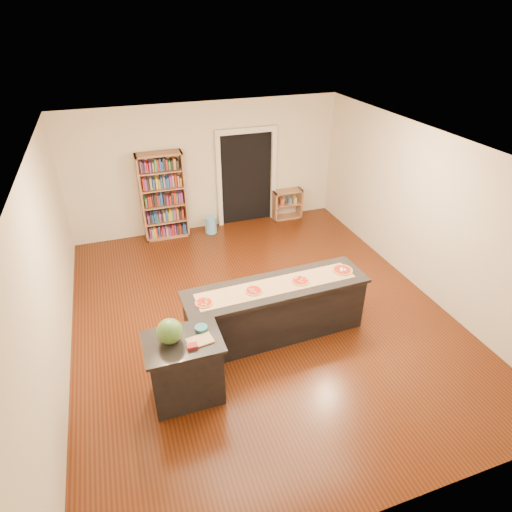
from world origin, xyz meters
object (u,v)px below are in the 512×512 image
object	(u,v)px
side_counter	(186,369)
low_shelf	(287,204)
watermelon	(170,331)
kitchen_island	(276,310)
bookshelf	(163,197)
waste_bin	(211,225)

from	to	relation	value
side_counter	low_shelf	world-z (taller)	side_counter
watermelon	kitchen_island	bearing A→B (deg)	23.64
kitchen_island	watermelon	distance (m)	1.94
kitchen_island	low_shelf	size ratio (longest dim) A/B	3.96
kitchen_island	bookshelf	bearing A→B (deg)	103.85
side_counter	waste_bin	xyz separation A→B (m)	(1.42, 4.48, -0.29)
bookshelf	kitchen_island	bearing A→B (deg)	-74.31
kitchen_island	side_counter	world-z (taller)	side_counter
waste_bin	watermelon	bearing A→B (deg)	-109.34
kitchen_island	side_counter	bearing A→B (deg)	-155.31
low_shelf	waste_bin	size ratio (longest dim) A/B	1.87
bookshelf	waste_bin	bearing A→B (deg)	-8.95
waste_bin	side_counter	bearing A→B (deg)	-107.65
waste_bin	watermelon	world-z (taller)	watermelon
kitchen_island	waste_bin	world-z (taller)	kitchen_island
side_counter	low_shelf	size ratio (longest dim) A/B	1.36
kitchen_island	low_shelf	distance (m)	4.28
kitchen_island	bookshelf	size ratio (longest dim) A/B	1.47
side_counter	bookshelf	size ratio (longest dim) A/B	0.51
kitchen_island	waste_bin	xyz separation A→B (m)	(-0.12, 3.70, -0.28)
kitchen_island	watermelon	size ratio (longest dim) A/B	8.84
low_shelf	side_counter	bearing A→B (deg)	-125.83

